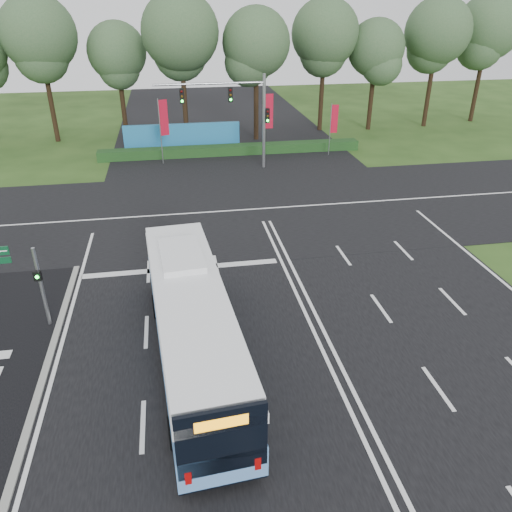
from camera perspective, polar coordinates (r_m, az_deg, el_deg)
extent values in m
plane|color=#274617|center=(21.18, 5.79, -6.90)|extent=(120.00, 120.00, 0.00)
cube|color=black|center=(21.17, 5.79, -6.85)|extent=(20.00, 120.00, 0.04)
cube|color=black|center=(31.53, 0.14, 5.37)|extent=(120.00, 14.00, 0.05)
cube|color=gray|center=(18.86, -23.62, -14.28)|extent=(0.25, 18.00, 0.12)
cube|color=#5A8ED0|center=(18.25, -7.19, -9.37)|extent=(3.29, 11.74, 1.06)
cube|color=black|center=(18.54, -7.10, -10.56)|extent=(3.26, 11.68, 0.29)
cube|color=black|center=(17.69, -7.37, -6.87)|extent=(3.18, 11.56, 0.92)
cube|color=white|center=(17.37, -7.49, -5.29)|extent=(3.29, 11.74, 0.34)
cube|color=white|center=(17.19, -7.56, -4.34)|extent=(3.20, 11.27, 0.34)
cube|color=white|center=(19.15, -8.54, 0.12)|extent=(1.76, 3.01, 0.24)
cube|color=black|center=(13.33, -3.91, -20.39)|extent=(2.34, 0.30, 2.12)
cube|color=orange|center=(12.81, -3.98, -18.49)|extent=(1.35, 0.16, 0.34)
cylinder|color=black|center=(21.21, -11.34, -5.67)|extent=(0.35, 1.02, 1.00)
cylinder|color=black|center=(21.35, -5.30, -4.95)|extent=(0.35, 1.02, 1.00)
cylinder|color=black|center=(15.80, -9.45, -19.27)|extent=(0.35, 1.02, 1.00)
cylinder|color=black|center=(15.99, -0.99, -18.07)|extent=(0.35, 1.02, 1.00)
cylinder|color=gray|center=(21.36, -23.27, -3.37)|extent=(0.14, 0.14, 3.52)
cube|color=black|center=(20.90, -23.69, -2.08)|extent=(0.31, 0.22, 0.40)
sphere|color=#19F233|center=(20.81, -23.74, -2.21)|extent=(0.14, 0.14, 0.14)
cylinder|color=gray|center=(40.64, -10.86, 13.72)|extent=(0.08, 0.08, 5.08)
cube|color=#AD0E25|center=(40.53, -10.49, 15.28)|extent=(0.65, 0.28, 2.71)
cylinder|color=gray|center=(42.23, 0.95, 14.74)|extent=(0.08, 0.08, 5.14)
cube|color=#AD0E25|center=(42.08, 1.49, 16.20)|extent=(0.69, 0.05, 2.74)
cylinder|color=gray|center=(42.90, 8.47, 14.05)|extent=(0.07, 0.07, 4.25)
cube|color=#AD0E25|center=(42.79, 8.96, 15.22)|extent=(0.57, 0.05, 2.27)
cylinder|color=gray|center=(38.84, 0.92, 15.01)|extent=(0.24, 0.24, 7.00)
cylinder|color=gray|center=(37.79, -5.37, 19.03)|extent=(8.00, 0.16, 0.16)
cube|color=black|center=(38.06, -2.95, 17.94)|extent=(0.32, 0.28, 1.05)
cube|color=black|center=(37.80, -8.48, 17.63)|extent=(0.32, 0.28, 1.05)
cube|color=black|center=(38.78, 1.30, 15.75)|extent=(0.32, 0.28, 1.05)
cube|color=#153A17|center=(43.13, -2.79, 12.02)|extent=(22.00, 1.20, 0.80)
cube|color=#1E6EA4|center=(45.09, -8.42, 13.37)|extent=(10.00, 0.30, 2.20)
cylinder|color=black|center=(50.05, -22.55, 16.85)|extent=(0.44, 0.44, 8.66)
sphere|color=#325431|center=(49.55, -23.61, 22.24)|extent=(6.38, 6.38, 6.38)
cylinder|color=black|center=(50.59, -15.05, 17.16)|extent=(0.44, 0.44, 7.15)
sphere|color=#325431|center=(50.09, -15.64, 21.59)|extent=(5.27, 5.27, 5.27)
cylinder|color=black|center=(46.63, -8.22, 18.02)|extent=(0.44, 0.44, 8.84)
sphere|color=#325431|center=(46.10, -8.66, 24.01)|extent=(6.51, 6.51, 6.51)
cylinder|color=black|center=(47.24, 0.01, 17.89)|extent=(0.44, 0.44, 8.00)
sphere|color=#325431|center=(46.71, 0.02, 23.24)|extent=(5.89, 5.89, 5.89)
cylinder|color=black|center=(51.22, 7.55, 18.69)|extent=(0.44, 0.44, 8.46)
sphere|color=#325431|center=(50.72, 7.90, 23.91)|extent=(6.24, 6.24, 6.24)
cylinder|color=black|center=(52.56, 13.08, 17.79)|extent=(0.44, 0.44, 7.24)
sphere|color=#325431|center=(52.08, 13.58, 22.12)|extent=(5.33, 5.33, 5.33)
cylinder|color=black|center=(55.42, 19.27, 18.18)|extent=(0.44, 0.44, 8.53)
sphere|color=#325431|center=(54.97, 20.08, 22.99)|extent=(6.29, 6.29, 6.29)
cylinder|color=black|center=(59.58, 24.08, 18.04)|extent=(0.44, 0.44, 8.73)
sphere|color=#325431|center=(59.17, 25.04, 22.60)|extent=(6.43, 6.43, 6.43)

